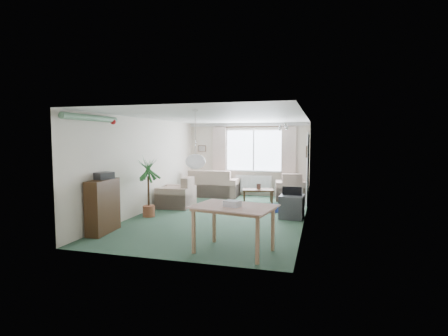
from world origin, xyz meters
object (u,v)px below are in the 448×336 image
(bookshelf, at_px, (103,206))
(pet_bed, at_px, (272,208))
(sofa, at_px, (212,183))
(armchair_left, at_px, (176,192))
(coffee_table, at_px, (258,196))
(tv_cube, at_px, (292,207))
(armchair_corner, at_px, (291,186))
(houseplant, at_px, (148,187))
(dining_table, at_px, (234,230))

(bookshelf, distance_m, pet_bed, 4.30)
(sofa, relative_size, bookshelf, 1.62)
(armchair_left, distance_m, coffee_table, 2.41)
(tv_cube, relative_size, pet_bed, 0.97)
(coffee_table, xyz_separation_m, pet_bed, (0.55, -1.00, -0.14))
(armchair_corner, relative_size, houseplant, 0.65)
(armchair_corner, bearing_deg, tv_cube, 86.84)
(armchair_left, height_order, houseplant, houseplant)
(bookshelf, height_order, dining_table, bookshelf)
(coffee_table, bearing_deg, bookshelf, -120.67)
(armchair_corner, height_order, armchair_left, armchair_corner)
(armchair_corner, xyz_separation_m, armchair_left, (-2.98, -1.98, -0.00))
(sofa, relative_size, armchair_left, 1.87)
(houseplant, distance_m, dining_table, 3.34)
(pet_bed, bearing_deg, houseplant, -151.28)
(houseplant, height_order, dining_table, houseplant)
(dining_table, bearing_deg, sofa, 111.07)
(houseplant, bearing_deg, tv_cube, 13.32)
(dining_table, xyz_separation_m, tv_cube, (0.72, 2.83, -0.11))
(sofa, bearing_deg, tv_cube, 135.11)
(pet_bed, bearing_deg, armchair_corner, 78.94)
(dining_table, bearing_deg, coffee_table, 95.03)
(armchair_left, height_order, coffee_table, armchair_left)
(armchair_left, bearing_deg, armchair_corner, 121.74)
(armchair_corner, xyz_separation_m, houseplant, (-3.12, -3.29, 0.30))
(armchair_left, bearing_deg, dining_table, 34.60)
(sofa, relative_size, pet_bed, 2.80)
(coffee_table, xyz_separation_m, tv_cube, (1.13, -1.73, 0.07))
(armchair_corner, bearing_deg, coffee_table, 32.40)
(dining_table, relative_size, pet_bed, 1.97)
(coffee_table, bearing_deg, houseplant, -131.46)
(houseplant, xyz_separation_m, tv_cube, (3.35, 0.79, -0.45))
(sofa, height_order, bookshelf, bookshelf)
(houseplant, height_order, pet_bed, houseplant)
(coffee_table, bearing_deg, dining_table, -84.97)
(bookshelf, relative_size, tv_cube, 1.79)
(sofa, height_order, dining_table, sofa)
(armchair_corner, xyz_separation_m, bookshelf, (-3.32, -4.85, 0.12))
(armchair_left, xyz_separation_m, dining_table, (2.48, -3.35, -0.03))
(coffee_table, bearing_deg, pet_bed, -60.89)
(bookshelf, bearing_deg, armchair_corner, 51.11)
(houseplant, bearing_deg, sofa, 80.35)
(armchair_left, distance_m, tv_cube, 3.25)
(pet_bed, bearing_deg, coffee_table, 119.11)
(coffee_table, xyz_separation_m, dining_table, (0.40, -4.55, 0.18))
(armchair_left, distance_m, bookshelf, 2.89)
(bookshelf, xyz_separation_m, pet_bed, (2.97, 3.08, -0.47))
(coffee_table, height_order, houseplant, houseplant)
(bookshelf, distance_m, tv_cube, 4.26)
(sofa, height_order, tv_cube, sofa)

